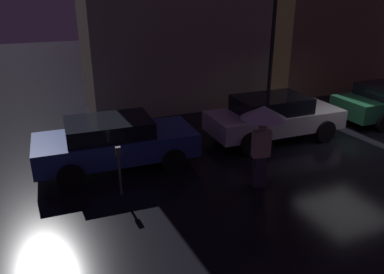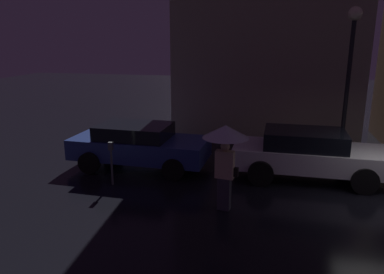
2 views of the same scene
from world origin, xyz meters
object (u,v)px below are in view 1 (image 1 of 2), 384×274
Objects in this scene: parked_car_white at (274,116)px; parking_meter at (119,166)px; parked_car_blue at (115,141)px; pedestrian_with_umbrella at (263,123)px; street_lamp_near at (274,23)px.

parked_car_white is 5.63m from parking_meter.
pedestrian_with_umbrella reaches higher than parked_car_blue.
parked_car_white is at bearing -119.83° from street_lamp_near.
pedestrian_with_umbrella is at bearing -36.91° from parked_car_blue.
street_lamp_near reaches higher than pedestrian_with_umbrella.
parked_car_white is 3.54× the size of parking_meter.
pedestrian_with_umbrella is 0.42× the size of street_lamp_near.
street_lamp_near reaches higher than parked_car_white.
parking_meter is at bearing -6.41° from pedestrian_with_umbrella.
parking_meter is at bearing -149.67° from street_lamp_near.
pedestrian_with_umbrella is 6.16m from street_lamp_near.
pedestrian_with_umbrella is at bearing -128.51° from parked_car_white.
parked_car_blue is 0.99× the size of parked_car_white.
parked_car_blue is 7.38m from street_lamp_near.
parked_car_white is 3.42m from pedestrian_with_umbrella.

